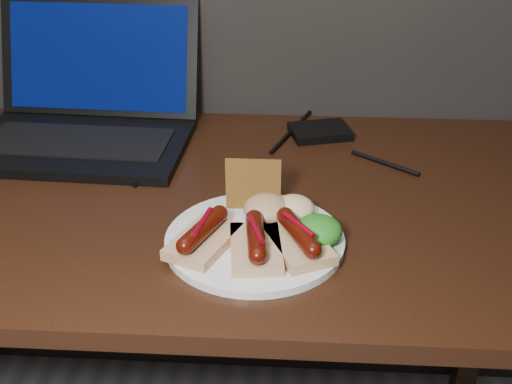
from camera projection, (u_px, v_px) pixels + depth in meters
name	position (u px, v px, depth m)	size (l,w,h in m)	color
desk	(178.00, 237.00, 1.12)	(1.40, 0.70, 0.75)	#34180D
laptop	(86.00, 112.00, 1.25)	(0.42, 0.36, 0.25)	black
hard_drive	(320.00, 131.00, 1.28)	(0.11, 0.09, 0.02)	black
desk_cables	(179.00, 151.00, 1.21)	(0.88, 0.35, 0.01)	black
plate	(255.00, 240.00, 0.94)	(0.26, 0.26, 0.01)	white
bread_sausage_left	(203.00, 236.00, 0.91)	(0.11, 0.13, 0.04)	#DFB983
bread_sausage_center	(256.00, 243.00, 0.89)	(0.08, 0.12, 0.04)	#DFB983
bread_sausage_right	(298.00, 239.00, 0.90)	(0.11, 0.13, 0.04)	#DFB983
crispbread	(253.00, 185.00, 0.99)	(0.09, 0.01, 0.09)	olive
salad_greens	(318.00, 230.00, 0.91)	(0.07, 0.07, 0.04)	#1B5911
salsa_mound	(267.00, 209.00, 0.97)	(0.07, 0.07, 0.04)	maroon
coleslaw_mound	(294.00, 208.00, 0.97)	(0.06, 0.06, 0.04)	beige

